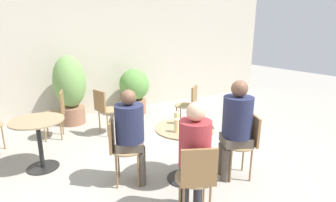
# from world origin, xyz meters

# --- Properties ---
(ground_plane) EXTENTS (20.00, 20.00, 0.00)m
(ground_plane) POSITION_xyz_m (0.00, 0.00, 0.00)
(ground_plane) COLOR #9E998E
(storefront_wall) EXTENTS (10.00, 0.06, 3.00)m
(storefront_wall) POSITION_xyz_m (0.00, 3.38, 1.50)
(storefront_wall) COLOR beige
(storefront_wall) RESTS_ON ground_plane
(cafe_table_near) EXTENTS (0.75, 0.75, 0.72)m
(cafe_table_near) POSITION_xyz_m (0.09, -0.05, 0.54)
(cafe_table_near) COLOR black
(cafe_table_near) RESTS_ON ground_plane
(cafe_table_far) EXTENTS (0.71, 0.71, 0.72)m
(cafe_table_far) POSITION_xyz_m (-1.48, 1.21, 0.52)
(cafe_table_far) COLOR black
(cafe_table_far) RESTS_ON ground_plane
(bistro_chair_0) EXTENTS (0.46, 0.44, 0.86)m
(bistro_chair_0) POSITION_xyz_m (-0.64, 0.29, 0.53)
(bistro_chair_0) COLOR #997F56
(bistro_chair_0) RESTS_ON ground_plane
(bistro_chair_1) EXTENTS (0.44, 0.46, 0.86)m
(bistro_chair_1) POSITION_xyz_m (-0.26, -0.78, 0.53)
(bistro_chair_1) COLOR #997F56
(bistro_chair_1) RESTS_ON ground_plane
(bistro_chair_2) EXTENTS (0.46, 0.44, 0.86)m
(bistro_chair_2) POSITION_xyz_m (0.81, -0.39, 0.53)
(bistro_chair_2) COLOR #997F56
(bistro_chair_2) RESTS_ON ground_plane
(bistro_chair_3) EXTENTS (0.46, 0.47, 0.86)m
(bistro_chair_3) POSITION_xyz_m (1.22, 1.44, 0.53)
(bistro_chair_3) COLOR #997F56
(bistro_chair_3) RESTS_ON ground_plane
(bistro_chair_4) EXTENTS (0.44, 0.43, 0.86)m
(bistro_chair_4) POSITION_xyz_m (-0.31, 1.96, 0.53)
(bistro_chair_4) COLOR #997F56
(bistro_chair_4) RESTS_ON ground_plane
(bistro_chair_5) EXTENTS (0.44, 0.42, 0.86)m
(bistro_chair_5) POSITION_xyz_m (-1.08, 2.24, 0.53)
(bistro_chair_5) COLOR #997F56
(bistro_chair_5) RESTS_ON ground_plane
(seated_person_0) EXTENTS (0.43, 0.41, 1.22)m
(seated_person_0) POSITION_xyz_m (-0.51, 0.23, 0.73)
(seated_person_0) COLOR brown
(seated_person_0) RESTS_ON ground_plane
(seated_person_1) EXTENTS (0.38, 0.40, 1.24)m
(seated_person_1) POSITION_xyz_m (-0.19, -0.65, 0.74)
(seated_person_1) COLOR #2D2D33
(seated_person_1) RESTS_ON ground_plane
(seated_person_2) EXTENTS (0.46, 0.44, 1.31)m
(seated_person_2) POSITION_xyz_m (0.69, -0.33, 0.77)
(seated_person_2) COLOR brown
(seated_person_2) RESTS_ON ground_plane
(beer_glass_0) EXTENTS (0.06, 0.06, 0.20)m
(beer_glass_0) POSITION_xyz_m (0.22, -0.16, 0.82)
(beer_glass_0) COLOR #DBC65B
(beer_glass_0) RESTS_ON cafe_table_near
(beer_glass_1) EXTENTS (0.07, 0.07, 0.15)m
(beer_glass_1) POSITION_xyz_m (0.09, 0.12, 0.80)
(beer_glass_1) COLOR beige
(beer_glass_1) RESTS_ON cafe_table_near
(beer_glass_2) EXTENTS (0.07, 0.07, 0.16)m
(beer_glass_2) POSITION_xyz_m (-0.07, -0.13, 0.80)
(beer_glass_2) COLOR beige
(beer_glass_2) RESTS_ON cafe_table_near
(potted_plant_0) EXTENTS (0.64, 0.64, 1.42)m
(potted_plant_0) POSITION_xyz_m (-0.72, 2.91, 0.77)
(potted_plant_0) COLOR #93664C
(potted_plant_0) RESTS_ON ground_plane
(potted_plant_1) EXTENTS (0.69, 0.69, 1.05)m
(potted_plant_1) POSITION_xyz_m (0.69, 2.88, 0.58)
(potted_plant_1) COLOR #93664C
(potted_plant_1) RESTS_ON ground_plane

